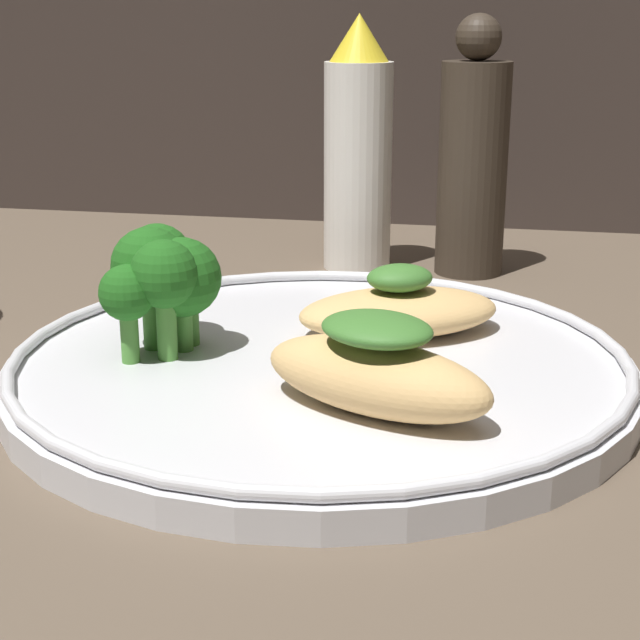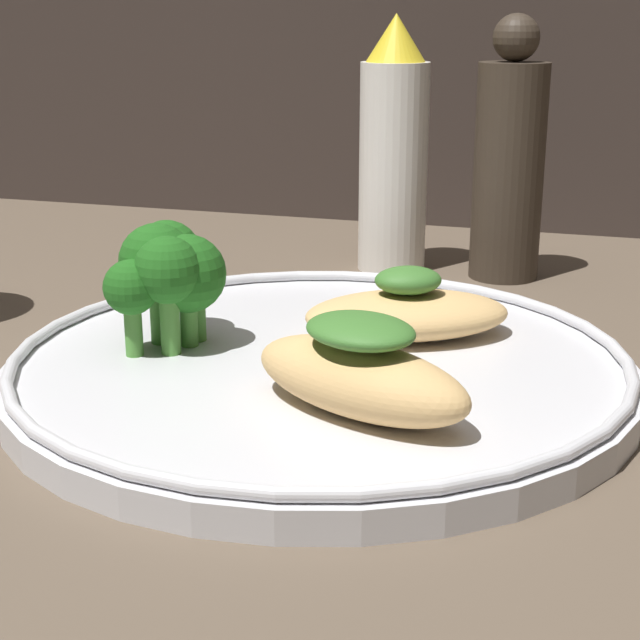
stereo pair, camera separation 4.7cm
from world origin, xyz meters
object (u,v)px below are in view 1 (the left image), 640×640
object	(u,v)px
sauce_bottle	(358,150)
plate	(320,367)
broccoli_bunch	(161,276)
pepper_grinder	(473,159)

from	to	relation	value
sauce_bottle	plate	bearing A→B (deg)	-85.28
sauce_bottle	broccoli_bunch	bearing A→B (deg)	-103.88
broccoli_bunch	sauce_bottle	xyz separation A→B (cm)	(5.90, 23.88, 3.10)
pepper_grinder	broccoli_bunch	bearing A→B (deg)	-120.10
plate	sauce_bottle	world-z (taller)	sauce_bottle
plate	broccoli_bunch	distance (cm)	8.94
broccoli_bunch	pepper_grinder	bearing A→B (deg)	59.90
plate	sauce_bottle	size ratio (longest dim) A/B	1.75
sauce_bottle	pepper_grinder	bearing A→B (deg)	0.00
broccoli_bunch	sauce_bottle	world-z (taller)	sauce_bottle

